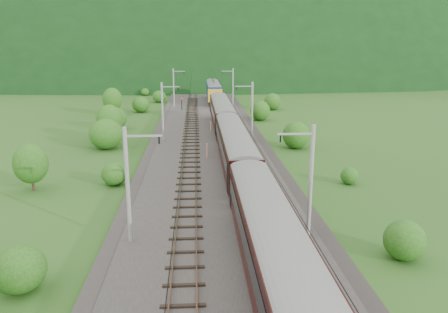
{
  "coord_description": "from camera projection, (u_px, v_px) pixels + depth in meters",
  "views": [
    {
      "loc": [
        -1.53,
        -27.97,
        13.61
      ],
      "look_at": [
        1.12,
        13.74,
        2.6
      ],
      "focal_mm": 35.0,
      "sensor_mm": 36.0,
      "label": 1
    }
  ],
  "objects": [
    {
      "name": "signal",
      "position": [
        182.0,
        103.0,
        87.61
      ],
      "size": [
        0.27,
        0.27,
        2.4
      ],
      "color": "black",
      "rests_on": "railbed"
    },
    {
      "name": "catenary_left",
      "position": [
        163.0,
        110.0,
        59.91
      ],
      "size": [
        2.54,
        192.28,
        8.0
      ],
      "color": "gray",
      "rests_on": "railbed"
    },
    {
      "name": "hazard_post_near",
      "position": [
        207.0,
        151.0,
        51.56
      ],
      "size": [
        0.18,
        0.18,
        1.72
      ],
      "primitive_type": "cylinder",
      "color": "red",
      "rests_on": "railbed"
    },
    {
      "name": "hazard_post_far",
      "position": [
        211.0,
        126.0,
        66.9
      ],
      "size": [
        0.16,
        0.16,
        1.54
      ],
      "primitive_type": "cylinder",
      "color": "red",
      "rests_on": "railbed"
    },
    {
      "name": "track_right",
      "position": [
        240.0,
        190.0,
        40.26
      ],
      "size": [
        2.4,
        220.0,
        0.27
      ],
      "color": "brown",
      "rests_on": "railbed"
    },
    {
      "name": "train",
      "position": [
        235.0,
        141.0,
        45.6
      ],
      "size": [
        3.01,
        122.21,
        5.24
      ],
      "color": "black",
      "rests_on": "ground"
    },
    {
      "name": "catenary_right",
      "position": [
        252.0,
        109.0,
        60.66
      ],
      "size": [
        2.54,
        192.28,
        8.0
      ],
      "color": "gray",
      "rests_on": "railbed"
    },
    {
      "name": "overhead_wires",
      "position": [
        214.0,
        118.0,
        38.4
      ],
      "size": [
        4.83,
        198.0,
        0.03
      ],
      "color": "black",
      "rests_on": "ground"
    },
    {
      "name": "ground",
      "position": [
        220.0,
        242.0,
        30.55
      ],
      "size": [
        600.0,
        600.0,
        0.0
      ],
      "primitive_type": "plane",
      "color": "#254E18",
      "rests_on": "ground"
    },
    {
      "name": "railbed",
      "position": [
        214.0,
        193.0,
        40.17
      ],
      "size": [
        14.0,
        220.0,
        0.3
      ],
      "primitive_type": "cube",
      "color": "#38332D",
      "rests_on": "ground"
    },
    {
      "name": "vegetation_right",
      "position": [
        300.0,
        140.0,
        55.95
      ],
      "size": [
        7.79,
        103.41,
        3.19
      ],
      "color": "#1C4E15",
      "rests_on": "ground"
    },
    {
      "name": "mountain_main",
      "position": [
        198.0,
        64.0,
        281.47
      ],
      "size": [
        504.0,
        360.0,
        244.0
      ],
      "primitive_type": "ellipsoid",
      "color": "black",
      "rests_on": "ground"
    },
    {
      "name": "vegetation_left",
      "position": [
        77.0,
        150.0,
        46.43
      ],
      "size": [
        10.81,
        139.2,
        5.91
      ],
      "color": "#1C4E15",
      "rests_on": "ground"
    },
    {
      "name": "track_left",
      "position": [
        188.0,
        191.0,
        39.96
      ],
      "size": [
        2.4,
        220.0,
        0.27
      ],
      "color": "brown",
      "rests_on": "railbed"
    },
    {
      "name": "mountain_ridge",
      "position": [
        30.0,
        61.0,
        312.7
      ],
      "size": [
        336.0,
        280.0,
        132.0
      ],
      "primitive_type": "ellipsoid",
      "color": "black",
      "rests_on": "ground"
    }
  ]
}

